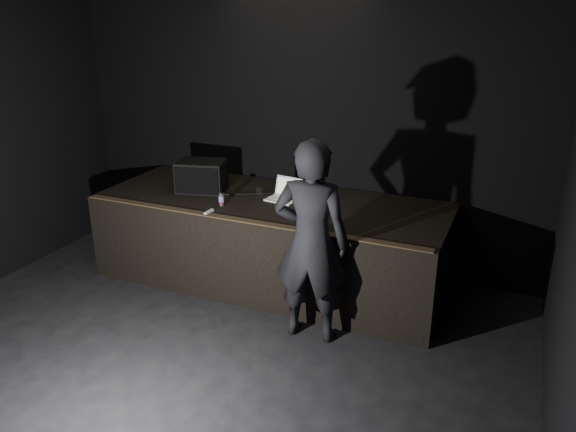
# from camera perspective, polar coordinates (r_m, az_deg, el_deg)

# --- Properties ---
(ground) EXTENTS (7.00, 7.00, 0.00)m
(ground) POSITION_cam_1_polar(r_m,az_deg,el_deg) (4.87, -16.19, -19.65)
(ground) COLOR black
(ground) RESTS_ON ground
(room_walls) EXTENTS (6.10, 7.10, 3.52)m
(room_walls) POSITION_cam_1_polar(r_m,az_deg,el_deg) (3.91, -19.12, 3.72)
(room_walls) COLOR black
(room_walls) RESTS_ON ground
(stage_riser) EXTENTS (4.00, 1.50, 1.00)m
(stage_riser) POSITION_cam_1_polar(r_m,az_deg,el_deg) (6.58, -1.68, -2.47)
(stage_riser) COLOR black
(stage_riser) RESTS_ON ground
(riser_lip) EXTENTS (3.92, 0.10, 0.01)m
(riser_lip) POSITION_cam_1_polar(r_m,az_deg,el_deg) (5.80, -4.70, -0.41)
(riser_lip) COLOR brown
(riser_lip) RESTS_ON stage_riser
(stage_monitor) EXTENTS (0.63, 0.53, 0.37)m
(stage_monitor) POSITION_cam_1_polar(r_m,az_deg,el_deg) (6.73, -8.80, 4.02)
(stage_monitor) COLOR black
(stage_monitor) RESTS_ON stage_riser
(cable) EXTENTS (0.87, 0.47, 0.02)m
(cable) POSITION_cam_1_polar(r_m,az_deg,el_deg) (6.58, -3.17, 2.26)
(cable) COLOR black
(cable) RESTS_ON stage_riser
(laptop) EXTENTS (0.39, 0.36, 0.24)m
(laptop) POSITION_cam_1_polar(r_m,az_deg,el_deg) (6.41, -0.32, 2.27)
(laptop) COLOR white
(laptop) RESTS_ON stage_riser
(beer_can) EXTENTS (0.06, 0.06, 0.14)m
(beer_can) POSITION_cam_1_polar(r_m,az_deg,el_deg) (6.24, -6.79, 1.70)
(beer_can) COLOR silver
(beer_can) RESTS_ON stage_riser
(plastic_cup) EXTENTS (0.08, 0.08, 0.10)m
(plastic_cup) POSITION_cam_1_polar(r_m,az_deg,el_deg) (6.51, -2.92, 2.42)
(plastic_cup) COLOR white
(plastic_cup) RESTS_ON stage_riser
(wii_remote) EXTENTS (0.04, 0.15, 0.03)m
(wii_remote) POSITION_cam_1_polar(r_m,az_deg,el_deg) (6.04, -8.03, 0.41)
(wii_remote) COLOR white
(wii_remote) RESTS_ON stage_riser
(person) EXTENTS (0.77, 0.55, 2.00)m
(person) POSITION_cam_1_polar(r_m,az_deg,el_deg) (5.27, 2.37, -2.68)
(person) COLOR black
(person) RESTS_ON ground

